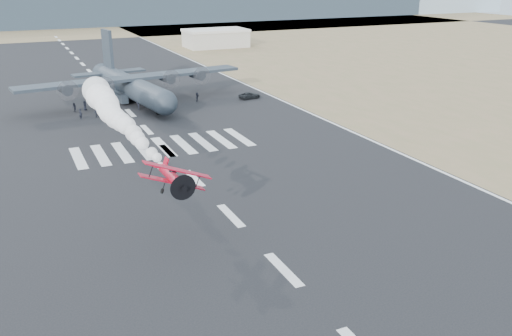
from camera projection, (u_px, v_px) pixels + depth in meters
scrub_far at (50, 31)px, 232.58m from camera, size 500.00×80.00×0.00m
runway_markings at (147, 130)px, 87.48m from camera, size 60.00×260.00×0.01m
ridge_seg_d at (42, 11)px, 255.96m from camera, size 150.00×50.00×13.00m
ridge_seg_e at (175, 5)px, 281.13m from camera, size 150.00×50.00×15.00m
ridge_seg_f at (286, 0)px, 306.31m from camera, size 150.00×50.00×17.00m
ridge_seg_g at (379, 1)px, 332.52m from camera, size 150.00×50.00×13.00m
hangar_right at (216, 38)px, 181.33m from camera, size 20.50×12.50×5.90m
aerobatic_biplane at (173, 177)px, 49.78m from camera, size 6.27×5.98×3.84m
smoke_trail at (105, 103)px, 76.27m from camera, size 4.21×38.74×4.21m
transport_aircraft at (130, 84)px, 105.69m from camera, size 44.08×36.16×12.72m
support_vehicle at (250, 95)px, 108.61m from camera, size 4.74×2.75×1.24m
crew_a at (81, 114)px, 93.34m from camera, size 0.84×0.88×1.87m
crew_b at (74, 107)px, 98.30m from camera, size 0.77×0.93×1.66m
crew_c at (138, 106)px, 99.58m from camera, size 0.66×1.10×1.60m
crew_d at (172, 101)px, 103.14m from camera, size 0.97×1.15×1.75m
crew_e at (85, 105)px, 99.43m from camera, size 0.93×1.03×1.80m
crew_f at (197, 97)px, 106.29m from camera, size 1.33×1.64×1.75m
crew_g at (172, 101)px, 102.88m from camera, size 0.65×0.56×1.62m
crew_h at (96, 112)px, 94.64m from camera, size 0.88×0.56×1.79m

